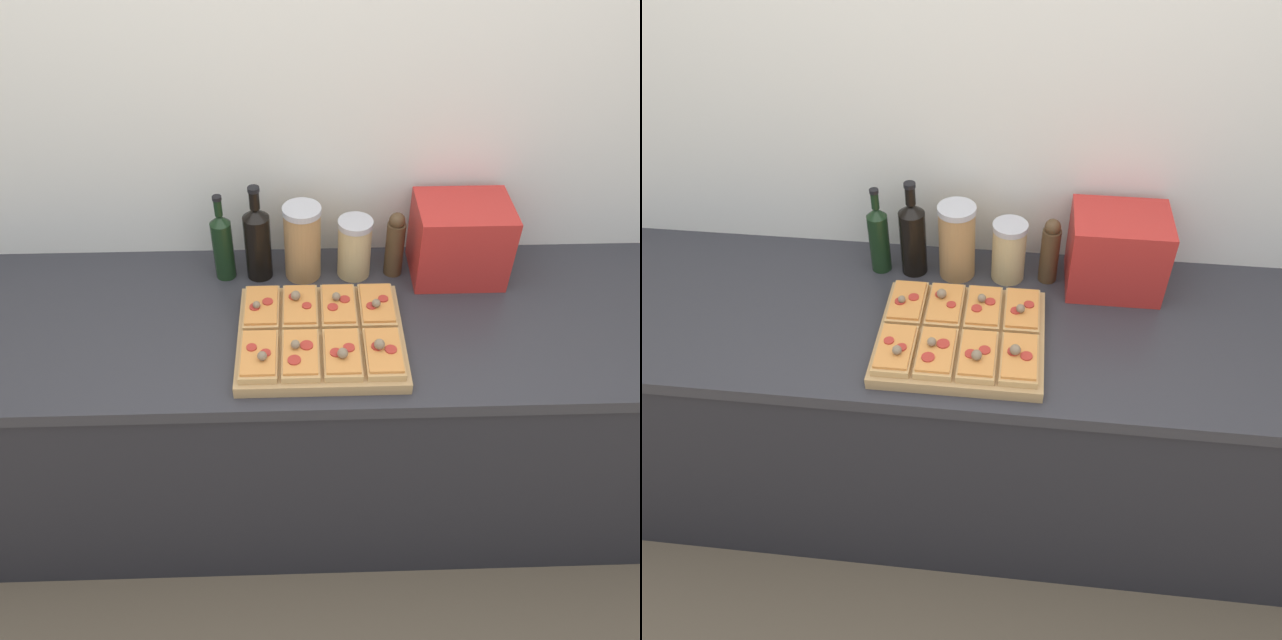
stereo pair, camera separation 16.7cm
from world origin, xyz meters
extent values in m
plane|color=brown|center=(0.00, 0.00, 0.00)|extent=(12.00, 12.00, 0.00)
cube|color=silver|center=(0.00, 0.68, 1.25)|extent=(6.00, 0.06, 2.50)
cube|color=#232328|center=(0.00, 0.32, 0.43)|extent=(2.60, 0.64, 0.86)
cube|color=#2D2D33|center=(0.00, 0.32, 0.88)|extent=(2.63, 0.67, 0.04)
cube|color=tan|center=(0.00, 0.22, 0.92)|extent=(0.44, 0.38, 0.03)
cube|color=tan|center=(-0.16, 0.31, 0.95)|extent=(0.10, 0.17, 0.02)
cube|color=#D6843D|center=(-0.16, 0.31, 0.96)|extent=(0.09, 0.16, 0.01)
cylinder|color=#AD2D23|center=(-0.18, 0.30, 0.97)|extent=(0.03, 0.03, 0.00)
cylinder|color=#AD2D23|center=(-0.14, 0.32, 0.97)|extent=(0.03, 0.03, 0.00)
sphere|color=#7F6B51|center=(-0.17, 0.30, 0.97)|extent=(0.02, 0.02, 0.02)
cube|color=tan|center=(-0.05, 0.31, 0.95)|extent=(0.10, 0.17, 0.02)
cube|color=#D6843D|center=(-0.05, 0.31, 0.96)|extent=(0.09, 0.16, 0.01)
cylinder|color=#AD2D23|center=(-0.07, 0.34, 0.97)|extent=(0.03, 0.03, 0.00)
cylinder|color=#AD2D23|center=(-0.04, 0.30, 0.97)|extent=(0.03, 0.03, 0.00)
sphere|color=#7F6B51|center=(-0.07, 0.33, 0.98)|extent=(0.03, 0.03, 0.03)
cube|color=tan|center=(0.05, 0.31, 0.95)|extent=(0.10, 0.17, 0.02)
cube|color=#D6843D|center=(0.05, 0.31, 0.96)|extent=(0.09, 0.16, 0.01)
cylinder|color=#AD2D23|center=(0.03, 0.29, 0.97)|extent=(0.03, 0.03, 0.00)
cylinder|color=#AD2D23|center=(0.07, 0.32, 0.97)|extent=(0.03, 0.03, 0.00)
sphere|color=#7F6B51|center=(0.05, 0.32, 0.98)|extent=(0.02, 0.02, 0.02)
cube|color=tan|center=(0.16, 0.31, 0.95)|extent=(0.10, 0.17, 0.02)
cube|color=#D6843D|center=(0.16, 0.31, 0.96)|extent=(0.09, 0.16, 0.01)
cylinder|color=#AD2D23|center=(0.14, 0.29, 0.97)|extent=(0.03, 0.03, 0.00)
cylinder|color=#AD2D23|center=(0.18, 0.32, 0.97)|extent=(0.03, 0.03, 0.00)
sphere|color=#7F6B51|center=(0.15, 0.29, 0.98)|extent=(0.02, 0.02, 0.02)
cube|color=tan|center=(-0.16, 0.13, 0.95)|extent=(0.10, 0.17, 0.02)
cube|color=#D6843D|center=(-0.16, 0.13, 0.96)|extent=(0.09, 0.16, 0.01)
cylinder|color=#AD2D23|center=(-0.18, 0.14, 0.97)|extent=(0.03, 0.03, 0.00)
cylinder|color=#AD2D23|center=(-0.14, 0.12, 0.97)|extent=(0.03, 0.03, 0.00)
sphere|color=#7F6B51|center=(-0.15, 0.10, 0.98)|extent=(0.02, 0.02, 0.02)
cube|color=tan|center=(-0.05, 0.13, 0.95)|extent=(0.10, 0.17, 0.02)
cube|color=#D6843D|center=(-0.05, 0.13, 0.96)|extent=(0.09, 0.16, 0.01)
cylinder|color=#AD2D23|center=(-0.07, 0.09, 0.97)|extent=(0.03, 0.03, 0.00)
cylinder|color=#AD2D23|center=(-0.04, 0.15, 0.97)|extent=(0.03, 0.03, 0.00)
sphere|color=#7F6B51|center=(-0.07, 0.14, 0.98)|extent=(0.02, 0.02, 0.02)
cube|color=tan|center=(0.05, 0.13, 0.95)|extent=(0.10, 0.17, 0.02)
cube|color=#D6843D|center=(0.05, 0.13, 0.96)|extent=(0.09, 0.16, 0.01)
cylinder|color=#AD2D23|center=(0.04, 0.12, 0.97)|extent=(0.03, 0.03, 0.00)
cylinder|color=#AD2D23|center=(0.07, 0.13, 0.97)|extent=(0.03, 0.03, 0.00)
sphere|color=#7F6B51|center=(0.05, 0.10, 0.98)|extent=(0.03, 0.03, 0.03)
cube|color=tan|center=(0.16, 0.13, 0.95)|extent=(0.10, 0.17, 0.02)
cube|color=#D6843D|center=(0.16, 0.13, 0.96)|extent=(0.09, 0.16, 0.01)
cylinder|color=#AD2D23|center=(0.14, 0.14, 0.97)|extent=(0.03, 0.03, 0.00)
cylinder|color=#AD2D23|center=(0.17, 0.12, 0.97)|extent=(0.03, 0.03, 0.00)
sphere|color=#7F6B51|center=(0.15, 0.13, 0.98)|extent=(0.03, 0.03, 0.03)
cylinder|color=black|center=(-0.28, 0.52, 1.00)|extent=(0.06, 0.06, 0.19)
cone|color=black|center=(-0.28, 0.52, 1.10)|extent=(0.06, 0.06, 0.03)
cylinder|color=black|center=(-0.28, 0.52, 1.14)|extent=(0.02, 0.02, 0.05)
cylinder|color=black|center=(-0.28, 0.52, 1.17)|extent=(0.03, 0.03, 0.01)
cylinder|color=black|center=(-0.18, 0.52, 1.00)|extent=(0.08, 0.08, 0.21)
cone|color=black|center=(-0.18, 0.52, 1.12)|extent=(0.08, 0.08, 0.03)
cylinder|color=black|center=(-0.18, 0.52, 1.17)|extent=(0.03, 0.03, 0.05)
cylinder|color=black|center=(-0.18, 0.52, 1.20)|extent=(0.03, 0.03, 0.01)
cylinder|color=#AD7F4C|center=(-0.04, 0.52, 1.01)|extent=(0.11, 0.11, 0.22)
cylinder|color=#B2B2B7|center=(-0.04, 0.52, 1.13)|extent=(0.11, 0.11, 0.02)
cylinder|color=tan|center=(0.11, 0.52, 0.99)|extent=(0.10, 0.10, 0.17)
cylinder|color=#B2B2B7|center=(0.11, 0.52, 1.08)|extent=(0.10, 0.10, 0.02)
cylinder|color=#47331E|center=(0.23, 0.52, 0.99)|extent=(0.06, 0.06, 0.17)
sphere|color=#47331E|center=(0.23, 0.52, 1.09)|extent=(0.05, 0.05, 0.05)
cube|color=red|center=(0.42, 0.52, 1.02)|extent=(0.27, 0.21, 0.24)
cube|color=black|center=(0.42, 0.41, 1.09)|extent=(0.22, 0.01, 0.07)
cube|color=black|center=(0.56, 0.52, 1.03)|extent=(0.02, 0.02, 0.02)
camera|label=1|loc=(-0.04, -0.98, 2.09)|focal=35.00mm
camera|label=2|loc=(0.13, -0.97, 2.09)|focal=35.00mm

